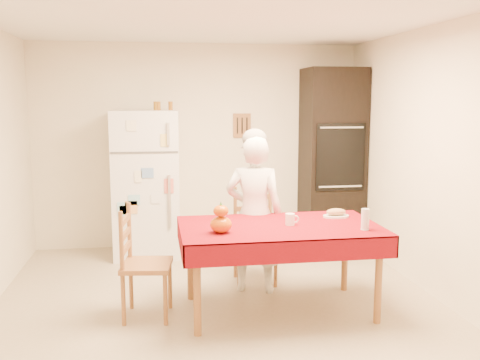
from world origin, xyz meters
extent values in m
plane|color=tan|center=(0.00, 0.00, 0.00)|extent=(4.50, 4.50, 0.00)
cube|color=#F0E5CA|center=(0.00, 2.25, 1.25)|extent=(4.00, 0.02, 2.50)
cube|color=#F0E5CA|center=(0.00, -2.25, 1.25)|extent=(4.00, 0.02, 2.50)
cube|color=#F0E5CA|center=(2.00, 0.00, 1.25)|extent=(0.02, 4.50, 2.50)
cube|color=white|center=(0.00, 0.00, 2.50)|extent=(4.00, 4.50, 0.02)
cube|color=brown|center=(0.55, 2.23, 1.50)|extent=(0.22, 0.02, 0.30)
cube|color=white|center=(-0.65, 1.88, 0.85)|extent=(0.75, 0.70, 1.70)
cube|color=silver|center=(-0.39, 1.51, 1.45)|extent=(0.03, 0.03, 0.25)
cube|color=silver|center=(-0.39, 1.51, 0.70)|extent=(0.03, 0.03, 0.60)
cube|color=black|center=(1.63, 1.93, 1.10)|extent=(0.70, 0.60, 2.20)
cube|color=black|center=(1.63, 1.62, 1.15)|extent=(0.59, 0.02, 0.80)
cylinder|color=brown|center=(-0.24, -0.44, 0.35)|extent=(0.06, 0.06, 0.71)
cylinder|color=brown|center=(-0.24, 0.34, 0.35)|extent=(0.06, 0.06, 0.71)
cylinder|color=brown|center=(1.24, -0.44, 0.35)|extent=(0.06, 0.06, 0.71)
cylinder|color=brown|center=(1.24, 0.34, 0.35)|extent=(0.06, 0.06, 0.71)
cube|color=brown|center=(0.50, -0.05, 0.73)|extent=(1.60, 0.90, 0.04)
cube|color=#62050A|center=(0.50, -0.05, 0.76)|extent=(1.70, 1.00, 0.01)
cylinder|color=brown|center=(0.24, 0.54, 0.21)|extent=(0.04, 0.04, 0.43)
cylinder|color=brown|center=(0.26, 0.88, 0.21)|extent=(0.04, 0.04, 0.43)
cylinder|color=brown|center=(0.60, 0.53, 0.21)|extent=(0.04, 0.04, 0.43)
cylinder|color=brown|center=(0.62, 0.87, 0.21)|extent=(0.04, 0.04, 0.43)
cube|color=brown|center=(0.43, 0.71, 0.45)|extent=(0.44, 0.42, 0.04)
cube|color=brown|center=(0.44, 0.88, 0.70)|extent=(0.36, 0.05, 0.50)
cylinder|color=brown|center=(-0.48, -0.20, 0.21)|extent=(0.04, 0.04, 0.43)
cylinder|color=brown|center=(-0.82, -0.16, 0.21)|extent=(0.04, 0.04, 0.43)
cylinder|color=brown|center=(-0.43, 0.15, 0.21)|extent=(0.04, 0.04, 0.43)
cylinder|color=brown|center=(-0.77, 0.20, 0.21)|extent=(0.04, 0.04, 0.43)
cube|color=brown|center=(-0.63, 0.00, 0.45)|extent=(0.45, 0.47, 0.04)
cube|color=brown|center=(-0.80, 0.02, 0.70)|extent=(0.08, 0.36, 0.50)
imported|color=white|center=(0.38, 0.47, 0.75)|extent=(0.63, 0.51, 1.50)
cylinder|color=white|center=(0.59, -0.05, 0.81)|extent=(0.08, 0.08, 0.10)
ellipsoid|color=#EB3605|center=(-0.02, -0.22, 0.83)|extent=(0.18, 0.18, 0.13)
ellipsoid|color=red|center=(-0.02, -0.22, 0.94)|extent=(0.12, 0.12, 0.09)
cylinder|color=silver|center=(1.16, -0.31, 0.85)|extent=(0.07, 0.07, 0.18)
cylinder|color=silver|center=(1.08, 0.18, 0.77)|extent=(0.24, 0.24, 0.02)
ellipsoid|color=tan|center=(1.08, 0.18, 0.81)|extent=(0.18, 0.10, 0.06)
cylinder|color=brown|center=(-0.51, 1.93, 1.75)|extent=(0.05, 0.05, 0.10)
cylinder|color=#8F591A|center=(-0.48, 1.93, 1.75)|extent=(0.05, 0.05, 0.10)
cylinder|color=#8D5519|center=(-0.34, 1.93, 1.75)|extent=(0.05, 0.05, 0.10)
camera|label=1|loc=(-0.54, -4.39, 1.83)|focal=40.00mm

